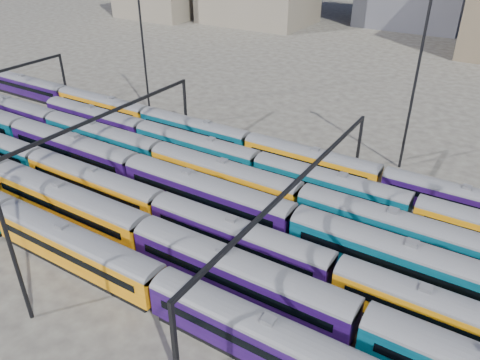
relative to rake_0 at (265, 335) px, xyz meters
The scene contains 12 objects.
ground 21.29m from the rake_0, 134.72° to the left, with size 500.00×500.00×0.00m, color #3C3732.
rake_0 is the anchor object (origin of this frame).
rake_1 17.74m from the rake_0, 163.63° to the left, with size 137.18×3.34×5.65m.
rake_2 13.29m from the rake_0, 131.19° to the left, with size 104.82×3.07×5.17m.
rake_3 22.18m from the rake_0, 137.44° to the left, with size 159.73×3.33×5.63m.
rake_4 26.40m from the rake_0, 130.74° to the left, with size 107.11×3.14×5.29m.
rake_5 25.50m from the rake_0, 101.30° to the left, with size 100.99×2.96×4.98m.
rake_6 35.84m from the rake_0, 123.16° to the left, with size 117.48×2.87×4.82m.
gantry_1 38.16m from the rake_0, 156.71° to the left, with size 0.35×40.35×8.03m.
gantry_2 16.27m from the rake_0, 107.93° to the left, with size 0.35×40.35×8.03m.
mast_1 59.21m from the rake_0, 140.48° to the left, with size 1.40×0.50×25.60m.
mast_3 40.58m from the rake_0, 89.78° to the left, with size 1.40×0.50×25.60m.
Camera 1 is at (26.77, -37.79, 31.36)m, focal length 35.00 mm.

